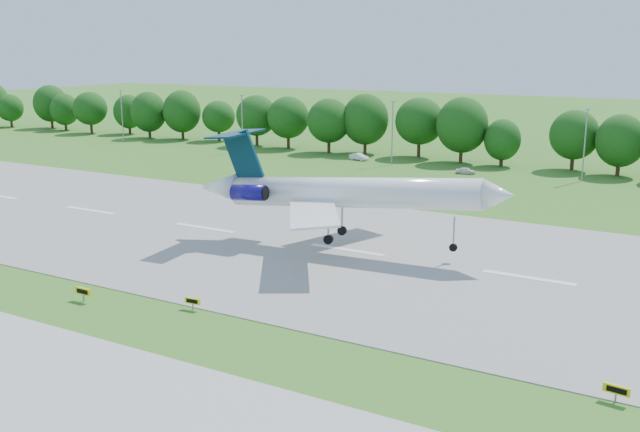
% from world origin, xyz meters
% --- Properties ---
extents(ground, '(600.00, 600.00, 0.00)m').
position_xyz_m(ground, '(0.00, 0.00, 0.00)').
color(ground, '#34641A').
rests_on(ground, ground).
extents(runway, '(400.00, 45.00, 0.08)m').
position_xyz_m(runway, '(0.00, 25.00, 0.04)').
color(runway, gray).
rests_on(runway, ground).
extents(taxiway, '(400.00, 23.00, 0.08)m').
position_xyz_m(taxiway, '(0.00, -18.00, 0.04)').
color(taxiway, '#ADADA8').
rests_on(taxiway, ground).
extents(tree_line, '(288.40, 8.40, 10.40)m').
position_xyz_m(tree_line, '(0.00, 92.00, 6.19)').
color(tree_line, '#382314').
rests_on(tree_line, ground).
extents(light_poles, '(175.90, 0.25, 12.19)m').
position_xyz_m(light_poles, '(-2.50, 82.00, 6.34)').
color(light_poles, gray).
rests_on(light_poles, ground).
extents(airliner, '(36.25, 26.18, 11.80)m').
position_xyz_m(airliner, '(-1.27, 24.79, 6.65)').
color(airliner, white).
rests_on(airliner, ground).
extents(taxi_sign_left, '(1.81, 0.25, 1.27)m').
position_xyz_m(taxi_sign_left, '(-12.83, -1.06, 0.94)').
color(taxi_sign_left, gray).
rests_on(taxi_sign_left, ground).
extents(taxi_sign_centre, '(1.53, 0.31, 1.07)m').
position_xyz_m(taxi_sign_centre, '(-3.05, 2.11, 0.79)').
color(taxi_sign_centre, gray).
rests_on(taxi_sign_centre, ground).
extents(taxi_sign_right, '(1.69, 0.40, 1.18)m').
position_xyz_m(taxi_sign_right, '(30.92, 2.50, 0.87)').
color(taxi_sign_right, gray).
rests_on(taxi_sign_right, ground).
extents(service_vehicle_a, '(4.36, 2.39, 1.36)m').
position_xyz_m(service_vehicle_a, '(-28.16, 84.29, 0.68)').
color(service_vehicle_a, silver).
rests_on(service_vehicle_a, ground).
extents(service_vehicle_b, '(3.62, 1.91, 1.17)m').
position_xyz_m(service_vehicle_b, '(-4.35, 79.28, 0.59)').
color(service_vehicle_b, silver).
rests_on(service_vehicle_b, ground).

